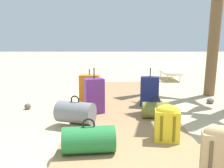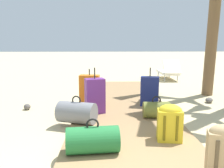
{
  "view_description": "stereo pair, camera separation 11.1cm",
  "coord_description": "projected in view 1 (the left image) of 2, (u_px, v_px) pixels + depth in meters",
  "views": [
    {
      "loc": [
        -0.26,
        -1.39,
        1.47
      ],
      "look_at": [
        -0.22,
        3.9,
        0.55
      ],
      "focal_mm": 39.8,
      "sensor_mm": 36.0,
      "label": 1
    },
    {
      "loc": [
        -0.37,
        -1.39,
        1.47
      ],
      "look_at": [
        -0.22,
        3.9,
        0.55
      ],
      "focal_mm": 39.8,
      "sensor_mm": 36.0,
      "label": 2
    }
  ],
  "objects": [
    {
      "name": "suitcase_navy",
      "position": [
        150.0,
        91.0,
        5.33
      ],
      "size": [
        0.42,
        0.27,
        0.83
      ],
      "color": "navy",
      "rests_on": "boardwalk"
    },
    {
      "name": "rock_left_near",
      "position": [
        28.0,
        106.0,
        5.41
      ],
      "size": [
        0.2,
        0.21,
        0.13
      ],
      "primitive_type": "ellipsoid",
      "rotation": [
        0.0,
        0.0,
        1.97
      ],
      "color": "#5B5651",
      "rests_on": "ground"
    },
    {
      "name": "duffel_bag_green",
      "position": [
        89.0,
        140.0,
        3.11
      ],
      "size": [
        0.69,
        0.41,
        0.45
      ],
      "color": "#237538",
      "rests_on": "boardwalk"
    },
    {
      "name": "ground_plane",
      "position": [
        125.0,
        125.0,
        4.42
      ],
      "size": [
        60.0,
        60.0,
        0.0
      ],
      "primitive_type": "plane",
      "color": "#CCB789"
    },
    {
      "name": "duffel_bag_grey",
      "position": [
        75.0,
        112.0,
        4.24
      ],
      "size": [
        0.73,
        0.56,
        0.48
      ],
      "color": "slate",
      "rests_on": "boardwalk"
    },
    {
      "name": "backpack_yellow",
      "position": [
        167.0,
        122.0,
        3.47
      ],
      "size": [
        0.37,
        0.3,
        0.52
      ],
      "color": "gold",
      "rests_on": "boardwalk"
    },
    {
      "name": "boardwalk",
      "position": [
        123.0,
        111.0,
        5.12
      ],
      "size": [
        1.9,
        7.1,
        0.08
      ],
      "primitive_type": "cube",
      "color": "#9E7A51",
      "rests_on": "ground"
    },
    {
      "name": "suitcase_purple",
      "position": [
        94.0,
        96.0,
        4.82
      ],
      "size": [
        0.42,
        0.33,
        0.89
      ],
      "color": "#6B2D84",
      "rests_on": "boardwalk"
    },
    {
      "name": "suitcase_orange",
      "position": [
        90.0,
        90.0,
        5.35
      ],
      "size": [
        0.44,
        0.28,
        0.81
      ],
      "color": "orange",
      "rests_on": "boardwalk"
    },
    {
      "name": "backpack_tan",
      "position": [
        218.0,
        154.0,
        2.4
      ],
      "size": [
        0.36,
        0.26,
        0.6
      ],
      "color": "tan",
      "rests_on": "boardwalk"
    },
    {
      "name": "lounge_chair",
      "position": [
        171.0,
        71.0,
        9.51
      ],
      "size": [
        0.6,
        1.54,
        0.79
      ],
      "color": "white",
      "rests_on": "ground"
    },
    {
      "name": "duffel_bag_olive",
      "position": [
        155.0,
        110.0,
        4.52
      ],
      "size": [
        0.49,
        0.32,
        0.41
      ],
      "color": "olive",
      "rests_on": "boardwalk"
    },
    {
      "name": "rock_right_far",
      "position": [
        210.0,
        101.0,
        5.94
      ],
      "size": [
        0.26,
        0.29,
        0.12
      ],
      "primitive_type": "ellipsoid",
      "rotation": [
        0.0,
        0.0,
        1.12
      ],
      "color": "#5B5651",
      "rests_on": "ground"
    }
  ]
}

